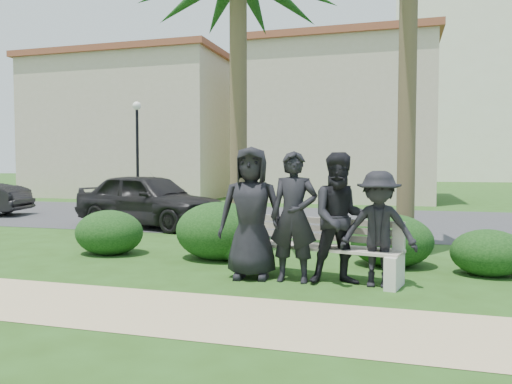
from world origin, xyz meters
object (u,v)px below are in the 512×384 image
at_px(man_a, 251,213).
at_px(car_a, 149,200).
at_px(street_lamp, 137,134).
at_px(park_bench, 317,252).
at_px(man_b, 294,217).
at_px(man_c, 341,219).
at_px(man_d, 378,229).

height_order(man_a, car_a, man_a).
bearing_deg(street_lamp, park_bench, -50.99).
bearing_deg(car_a, man_b, -121.07).
relative_size(street_lamp, man_c, 2.39).
relative_size(street_lamp, man_a, 2.27).
distance_m(street_lamp, man_c, 15.64).
bearing_deg(man_a, man_b, -13.35).
bearing_deg(street_lamp, car_a, -58.59).
bearing_deg(park_bench, man_c, -24.24).
bearing_deg(man_d, man_b, -178.12).
height_order(street_lamp, man_a, street_lamp).
xyz_separation_m(street_lamp, man_b, (9.20, -12.01, -2.04)).
height_order(street_lamp, man_b, street_lamp).
bearing_deg(man_d, man_a, 179.57).
bearing_deg(street_lamp, man_b, -52.54).
relative_size(park_bench, man_b, 1.37).
bearing_deg(man_a, street_lamp, 116.80).
xyz_separation_m(man_b, car_a, (-4.93, 5.02, -0.20)).
relative_size(man_c, car_a, 0.43).
bearing_deg(man_c, street_lamp, 112.43).
relative_size(park_bench, man_a, 1.31).
xyz_separation_m(man_c, man_d, (0.49, 0.00, -0.12)).
height_order(man_c, car_a, man_c).
relative_size(man_b, man_c, 1.01).
bearing_deg(park_bench, car_a, 150.22).
bearing_deg(man_b, man_d, 1.06).
bearing_deg(man_b, park_bench, 47.94).
bearing_deg(car_a, street_lamp, 45.82).
height_order(man_d, car_a, man_d).
bearing_deg(man_b, street_lamp, 126.60).
height_order(park_bench, man_b, man_b).
bearing_deg(man_b, car_a, 133.66).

